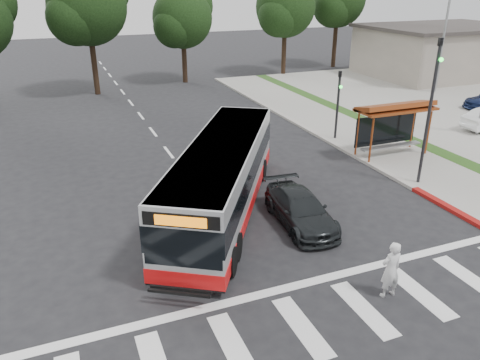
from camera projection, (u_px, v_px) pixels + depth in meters
ground at (235, 239)px, 16.95m from camera, size 140.00×140.00×0.00m
sidewalk_east at (360, 138)px, 27.50m from camera, size 4.00×40.00×0.12m
curb_east at (331, 142)px, 26.81m from camera, size 0.30×40.00×0.15m
curb_east_red at (468, 218)px, 18.29m from camera, size 0.32×6.00×0.15m
commercial_building at (442, 52)px, 45.09m from camera, size 14.00×10.00×4.40m
building_roof_cap at (446, 27)px, 44.16m from camera, size 14.60×10.60×0.30m
crosswalk_ladder at (302, 327)px, 12.68m from camera, size 18.00×2.60×0.01m
bus_shelter at (394, 113)px, 24.06m from camera, size 4.20×1.60×2.86m
traffic_signal_ne_tall at (431, 101)px, 19.97m from camera, size 0.18×0.37×6.50m
traffic_signal_ne_short at (338, 98)px, 26.49m from camera, size 0.18×0.37×4.00m
lot_light_mid at (447, 18)px, 36.46m from camera, size 1.90×0.35×9.01m
tree_ne_a at (286, 6)px, 43.85m from camera, size 6.16×5.74×9.30m
tree_north_a at (88, 4)px, 35.79m from camera, size 6.60×6.15×10.17m
tree_north_b at (183, 17)px, 40.71m from camera, size 5.72×5.33×8.43m
transit_bus at (223, 179)px, 18.40m from camera, size 7.95×10.83×2.90m
pedestrian at (391, 270)px, 13.59m from camera, size 0.66×0.43×1.81m
dark_sedan at (300, 209)px, 17.78m from camera, size 2.09×4.43×1.25m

